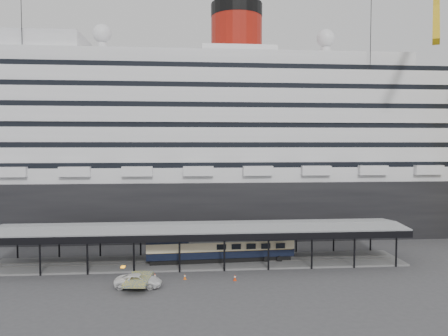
# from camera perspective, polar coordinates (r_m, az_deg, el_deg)

# --- Properties ---
(ground) EXTENTS (200.00, 200.00, 0.00)m
(ground) POSITION_cam_1_polar(r_m,az_deg,el_deg) (57.00, -2.85, -13.61)
(ground) COLOR #3B3B3E
(ground) RESTS_ON ground
(cruise_ship) EXTENTS (130.00, 30.00, 43.90)m
(cruise_ship) POSITION_cam_1_polar(r_m,az_deg,el_deg) (86.64, -3.61, 4.35)
(cruise_ship) COLOR black
(cruise_ship) RESTS_ON ground
(platform_canopy) EXTENTS (56.00, 9.18, 5.30)m
(platform_canopy) POSITION_cam_1_polar(r_m,az_deg,el_deg) (61.23, -3.02, -10.16)
(platform_canopy) COLOR slate
(platform_canopy) RESTS_ON ground
(port_truck) EXTENTS (5.56, 2.95, 1.49)m
(port_truck) POSITION_cam_1_polar(r_m,az_deg,el_deg) (52.56, -11.11, -14.27)
(port_truck) COLOR white
(port_truck) RESTS_ON ground
(pullman_carriage) EXTENTS (20.43, 3.74, 19.95)m
(pullman_carriage) POSITION_cam_1_polar(r_m,az_deg,el_deg) (61.35, -0.44, -10.05)
(pullman_carriage) COLOR black
(pullman_carriage) RESTS_ON ground
(traffic_cone_left) EXTENTS (0.50, 0.50, 0.81)m
(traffic_cone_left) POSITION_cam_1_polar(r_m,az_deg,el_deg) (55.11, -9.01, -13.80)
(traffic_cone_left) COLOR #F8470D
(traffic_cone_left) RESTS_ON ground
(traffic_cone_mid) EXTENTS (0.46, 0.46, 0.67)m
(traffic_cone_mid) POSITION_cam_1_polar(r_m,az_deg,el_deg) (54.80, -5.13, -13.95)
(traffic_cone_mid) COLOR #FA620D
(traffic_cone_mid) RESTS_ON ground
(traffic_cone_right) EXTENTS (0.45, 0.45, 0.76)m
(traffic_cone_right) POSITION_cam_1_polar(r_m,az_deg,el_deg) (54.13, 1.44, -14.11)
(traffic_cone_right) COLOR red
(traffic_cone_right) RESTS_ON ground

